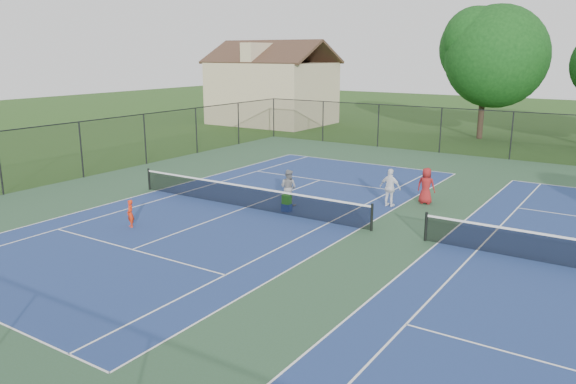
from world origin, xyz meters
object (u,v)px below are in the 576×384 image
Objects in this scene: tree_back_b at (486,52)px; ball_crate at (287,208)px; clapboard_house at (272,90)px; instructor at (288,187)px; child_player at (130,214)px; bystander_a at (390,188)px; ball_hopper at (287,199)px; bystander_c at (426,186)px.

tree_back_b reaches higher than ball_crate.
ball_crate is at bearing -54.03° from clapboard_house.
child_player is at bearing 61.93° from instructor.
child_player is 6.88m from instructor.
bystander_a is 4.58m from ball_hopper.
bystander_a is at bearing 46.52° from bystander_c.
instructor is 4.26× the size of ball_crate.
clapboard_house reaches higher than bystander_a.
bystander_c is 6.34m from ball_crate.
tree_back_b is 5.97× the size of bystander_a.
ball_crate is 0.94× the size of ball_hopper.
ball_crate is at bearing 41.99° from bystander_c.
tree_back_b is 25.05× the size of ball_hopper.
ball_hopper is at bearing -54.03° from clapboard_house.
bystander_c is at bearing -143.49° from instructor.
tree_back_b reaches higher than bystander_a.
child_player reaches higher than ball_crate.
bystander_c reaches higher than ball_hopper.
clapboard_house reaches higher than instructor.
ball_crate is (-4.48, -4.44, -0.65)m from bystander_c.
tree_back_b is 0.93× the size of clapboard_house.
bystander_a is 1.03× the size of bystander_c.
bystander_a is 4.62m from ball_crate.
tree_back_b is at bearing -93.07° from instructor.
ball_hopper is (-4.48, -4.44, -0.29)m from bystander_c.
tree_back_b is 22.09m from bystander_c.
tree_back_b is 26.72× the size of ball_crate.
bystander_a is 4.48× the size of ball_crate.
ball_crate is (-1.21, -25.51, -6.43)m from tree_back_b.
instructor is 3.99× the size of ball_hopper.
clapboard_house reaches higher than bystander_c.
instructor is at bearing 118.81° from ball_crate.
clapboard_house is at bearing -42.07° from bystander_a.
child_player is at bearing 46.36° from bystander_c.
ball_hopper is (0.48, -0.88, -0.27)m from instructor.
ball_hopper is (-3.34, -3.12, -0.31)m from bystander_a.
ball_hopper is at bearing 46.31° from bystander_a.
ball_crate is at bearing -92.72° from tree_back_b.
tree_back_b is 25.36m from instructor.
bystander_a reaches higher than ball_crate.
clapboard_house is 30.42m from ball_crate.
ball_hopper is (0.00, 0.00, 0.36)m from ball_crate.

